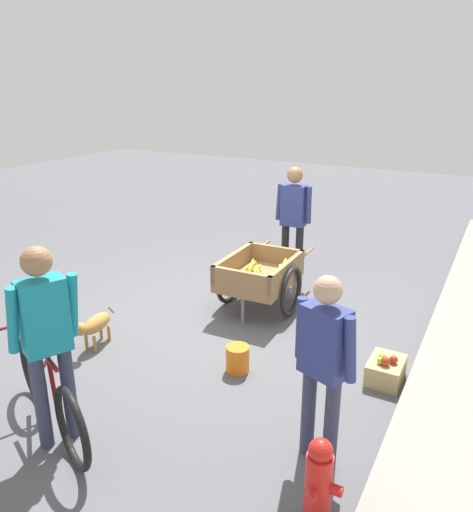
% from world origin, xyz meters
% --- Properties ---
extents(ground_plane, '(24.00, 24.00, 0.00)m').
position_xyz_m(ground_plane, '(0.00, 0.00, 0.00)').
color(ground_plane, '#56565B').
extents(fruit_cart, '(1.67, 0.96, 0.69)m').
position_xyz_m(fruit_cart, '(-0.38, 0.35, 0.44)').
color(fruit_cart, '#937047').
rests_on(fruit_cart, ground).
extents(vendor_person, '(0.22, 0.54, 1.66)m').
position_xyz_m(vendor_person, '(-1.53, 0.31, 1.00)').
color(vendor_person, black).
rests_on(vendor_person, ground).
extents(bicycle, '(0.77, 1.54, 0.85)m').
position_xyz_m(bicycle, '(2.61, -0.11, 0.35)').
color(bicycle, black).
rests_on(bicycle, ground).
extents(cyclist_person, '(0.48, 0.33, 1.67)m').
position_xyz_m(cyclist_person, '(2.67, 0.03, 1.01)').
color(cyclist_person, '#333851').
rests_on(cyclist_person, ground).
extents(dog, '(0.67, 0.24, 0.40)m').
position_xyz_m(dog, '(1.39, -0.79, 0.27)').
color(dog, '#AD7A38').
rests_on(dog, ground).
extents(fire_hydrant, '(0.25, 0.25, 0.67)m').
position_xyz_m(fire_hydrant, '(2.45, 2.16, 0.33)').
color(fire_hydrant, red).
rests_on(fire_hydrant, ground).
extents(plastic_bucket, '(0.24, 0.24, 0.27)m').
position_xyz_m(plastic_bucket, '(1.06, 0.81, 0.14)').
color(plastic_bucket, orange).
rests_on(plastic_bucket, ground).
extents(apple_crate, '(0.44, 0.32, 0.31)m').
position_xyz_m(apple_crate, '(0.53, 2.17, 0.12)').
color(apple_crate, tan).
rests_on(apple_crate, ground).
extents(bystander_person, '(0.30, 0.51, 1.53)m').
position_xyz_m(bystander_person, '(1.86, 1.95, 0.91)').
color(bystander_person, '#333851').
rests_on(bystander_person, ground).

